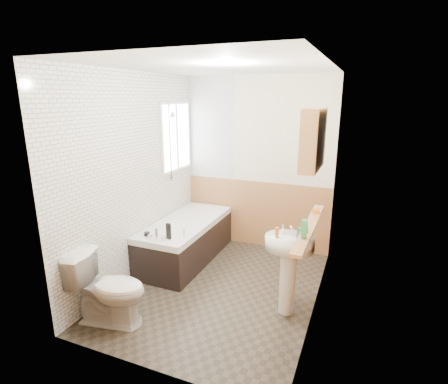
{
  "coord_description": "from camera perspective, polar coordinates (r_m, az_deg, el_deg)",
  "views": [
    {
      "loc": [
        1.47,
        -3.41,
        2.2
      ],
      "look_at": [
        0.0,
        0.15,
        1.15
      ],
      "focal_mm": 28.0,
      "sensor_mm": 36.0,
      "label": 1
    }
  ],
  "objects": [
    {
      "name": "wainscot_back",
      "position": [
        5.3,
        5.11,
        -3.51
      ],
      "size": [
        2.2,
        0.01,
        1.0
      ],
      "primitive_type": "cube",
      "color": "#B87E4B",
      "rests_on": "wall_back"
    },
    {
      "name": "wainscot_right",
      "position": [
        3.83,
        14.65,
        -11.64
      ],
      "size": [
        0.01,
        2.8,
        1.0
      ],
      "primitive_type": "cube",
      "color": "#B87E4B",
      "rests_on": "wall_right"
    },
    {
      "name": "sink",
      "position": [
        3.67,
        10.5,
        -10.73
      ],
      "size": [
        0.5,
        0.4,
        0.96
      ],
      "rotation": [
        0.0,
        0.0,
        -0.17
      ],
      "color": "white",
      "rests_on": "floor"
    },
    {
      "name": "wall_left",
      "position": [
        4.38,
        -14.34,
        2.24
      ],
      "size": [
        0.02,
        2.8,
        2.5
      ],
      "primitive_type": "cube",
      "color": "#EEE2C4",
      "rests_on": "ground"
    },
    {
      "name": "cream_jar",
      "position": [
        4.39,
        -12.46,
        -6.69
      ],
      "size": [
        0.08,
        0.08,
        0.04
      ],
      "primitive_type": "cylinder",
      "rotation": [
        0.0,
        0.0,
        -0.22
      ],
      "color": "black",
      "rests_on": "bathtub"
    },
    {
      "name": "bathtub",
      "position": [
        4.91,
        -6.19,
        -7.66
      ],
      "size": [
        0.7,
        1.63,
        0.71
      ],
      "color": "black",
      "rests_on": "floor"
    },
    {
      "name": "green_bottle",
      "position": [
        3.17,
        13.39,
        -4.8
      ],
      "size": [
        0.05,
        0.05,
        0.2
      ],
      "primitive_type": "cone",
      "rotation": [
        0.0,
        0.0,
        -0.35
      ],
      "color": "#388447",
      "rests_on": "pine_shelf"
    },
    {
      "name": "black_jar",
      "position": [
        3.74,
        14.77,
        -3.0
      ],
      "size": [
        0.09,
        0.09,
        0.05
      ],
      "primitive_type": "cylinder",
      "rotation": [
        0.0,
        0.0,
        0.31
      ],
      "color": "orange",
      "rests_on": "pine_shelf"
    },
    {
      "name": "blue_gel",
      "position": [
        4.21,
        -9.05,
        -6.35
      ],
      "size": [
        0.06,
        0.05,
        0.19
      ],
      "primitive_type": "cube",
      "rotation": [
        0.0,
        0.0,
        -0.22
      ],
      "color": "black",
      "rests_on": "bathtub"
    },
    {
      "name": "toilet",
      "position": [
        3.76,
        -18.29,
        -14.78
      ],
      "size": [
        0.82,
        0.55,
        0.73
      ],
      "primitive_type": "imported",
      "rotation": [
        0.0,
        0.0,
        1.76
      ],
      "color": "white",
      "rests_on": "floor"
    },
    {
      "name": "clear_bottle",
      "position": [
        3.52,
        8.64,
        -6.56
      ],
      "size": [
        0.05,
        0.05,
        0.1
      ],
      "primitive_type": "cylinder",
      "rotation": [
        0.0,
        0.0,
        0.26
      ],
      "color": "orange",
      "rests_on": "sink"
    },
    {
      "name": "wall_right",
      "position": [
        3.56,
        15.81,
        -0.83
      ],
      "size": [
        0.02,
        2.8,
        2.5
      ],
      "primitive_type": "cube",
      "color": "#EEE2C4",
      "rests_on": "ground"
    },
    {
      "name": "pine_shelf",
      "position": [
        3.39,
        13.79,
        -5.57
      ],
      "size": [
        0.1,
        1.37,
        0.03
      ],
      "primitive_type": "cube",
      "color": "#B87E4B",
      "rests_on": "wall_right"
    },
    {
      "name": "soap_bottle",
      "position": [
        3.51,
        12.72,
        -6.97
      ],
      "size": [
        0.16,
        0.22,
        0.09
      ],
      "primitive_type": "imported",
      "rotation": [
        0.0,
        0.0,
        -0.39
      ],
      "color": "#388447",
      "rests_on": "sink"
    },
    {
      "name": "wall_front",
      "position": [
        2.66,
        -12.99,
        -6.14
      ],
      "size": [
        2.2,
        0.02,
        2.5
      ],
      "primitive_type": "cube",
      "color": "#EEE2C4",
      "rests_on": "ground"
    },
    {
      "name": "ceiling",
      "position": [
        3.72,
        -0.93,
        19.87
      ],
      "size": [
        2.8,
        2.8,
        0.0
      ],
      "primitive_type": "plane",
      "rotation": [
        3.14,
        0.0,
        0.0
      ],
      "color": "white",
      "rests_on": "ground"
    },
    {
      "name": "window",
      "position": [
        5.07,
        -7.78,
        8.9
      ],
      "size": [
        0.03,
        0.79,
        0.99
      ],
      "color": "white",
      "rests_on": "wall_left"
    },
    {
      "name": "foam_can",
      "position": [
        3.05,
        12.93,
        -5.93
      ],
      "size": [
        0.05,
        0.05,
        0.16
      ],
      "primitive_type": "cylinder",
      "rotation": [
        0.0,
        0.0,
        -0.04
      ],
      "color": "#388447",
      "rests_on": "pine_shelf"
    },
    {
      "name": "shower_riser",
      "position": [
        4.88,
        -8.74,
        9.23
      ],
      "size": [
        0.1,
        0.07,
        1.09
      ],
      "color": "silver",
      "rests_on": "wall_left"
    },
    {
      "name": "tile_return_back",
      "position": [
        5.29,
        -2.2,
        10.38
      ],
      "size": [
        0.75,
        0.01,
        1.5
      ],
      "primitive_type": "cube",
      "color": "white",
      "rests_on": "wall_back"
    },
    {
      "name": "wall_back",
      "position": [
        5.13,
        5.39,
        4.52
      ],
      "size": [
        2.2,
        0.02,
        2.5
      ],
      "primitive_type": "cube",
      "color": "#EEE2C4",
      "rests_on": "ground"
    },
    {
      "name": "wainscot_front",
      "position": [
        3.02,
        -11.85,
        -19.36
      ],
      "size": [
        2.2,
        0.01,
        1.0
      ],
      "primitive_type": "cube",
      "color": "#B87E4B",
      "rests_on": "wall_front"
    },
    {
      "name": "floor",
      "position": [
        4.32,
        -0.79,
        -15.39
      ],
      "size": [
        2.8,
        2.8,
        0.0
      ],
      "primitive_type": "plane",
      "color": "#2E2820",
      "rests_on": "ground"
    },
    {
      "name": "orange_bottle",
      "position": [
        4.28,
        -6.55,
        -6.58
      ],
      "size": [
        0.03,
        0.03,
        0.1
      ],
      "primitive_type": "cylinder",
      "rotation": [
        0.0,
        0.0,
        -0.02
      ],
      "color": "silver",
      "rests_on": "bathtub"
    },
    {
      "name": "medicine_cabinet",
      "position": [
        3.24,
        14.34,
        8.36
      ],
      "size": [
        0.15,
        0.6,
        0.54
      ],
      "color": "#B87E4B",
      "rests_on": "wall_right"
    },
    {
      "name": "tile_cladding_left",
      "position": [
        4.37,
        -14.1,
        2.22
      ],
      "size": [
        0.01,
        2.8,
        2.5
      ],
      "primitive_type": "cube",
      "color": "white",
      "rests_on": "wall_left"
    }
  ]
}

